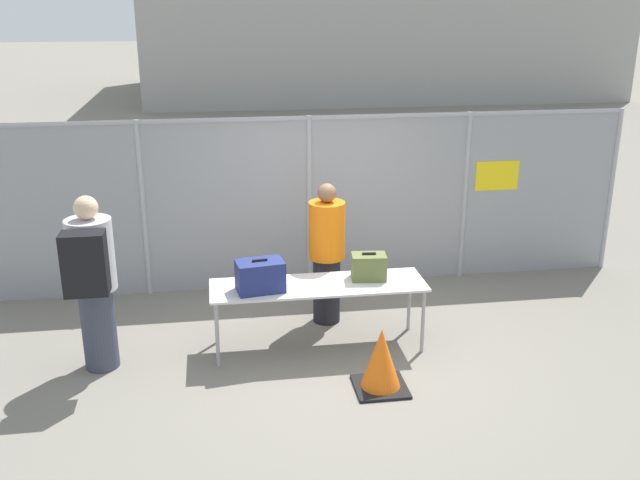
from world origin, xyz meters
TOP-DOWN VIEW (x-y plane):
  - ground_plane at (0.00, 0.00)m, footprint 120.00×120.00m
  - fence_section at (0.02, 1.95)m, footprint 8.56×0.07m
  - inspection_table at (-0.16, 0.09)m, footprint 2.33×0.68m
  - suitcase_navy at (-0.79, 0.01)m, footprint 0.53×0.38m
  - suitcase_olive at (0.41, 0.17)m, footprint 0.40×0.29m
  - traveler_hooded at (-2.47, -0.06)m, footprint 0.46×0.71m
  - security_worker_near at (0.04, 0.76)m, footprint 0.42×0.42m
  - utility_trailer at (0.99, 4.38)m, footprint 3.71×2.00m
  - distant_hangar at (5.32, 22.77)m, footprint 17.66×10.25m
  - traffic_cone at (0.32, -0.87)m, footprint 0.52×0.52m

SIDE VIEW (x-z plane):
  - ground_plane at x=0.00m, z-range 0.00..0.00m
  - traffic_cone at x=0.32m, z-range -0.02..0.63m
  - utility_trailer at x=0.99m, z-range 0.06..0.68m
  - inspection_table at x=-0.16m, z-range 0.32..1.08m
  - security_worker_near at x=0.04m, z-range 0.03..1.72m
  - suitcase_olive at x=0.41m, z-range 0.74..1.05m
  - suitcase_navy at x=-0.79m, z-range 0.74..1.10m
  - traveler_hooded at x=-2.47m, z-range 0.09..1.95m
  - fence_section at x=0.02m, z-range 0.05..2.33m
  - distant_hangar at x=5.32m, z-range 0.00..6.13m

